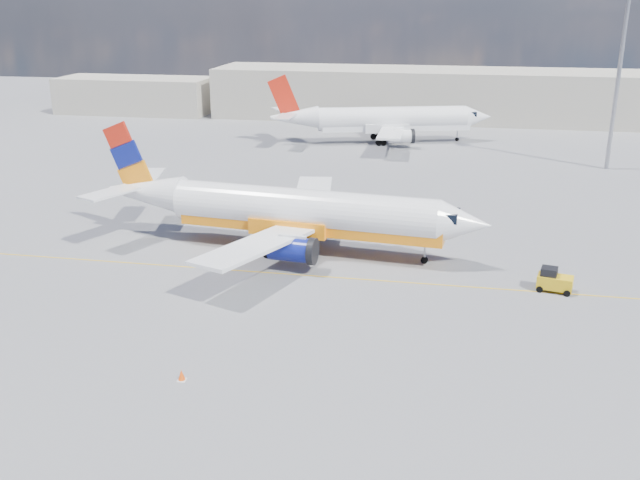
% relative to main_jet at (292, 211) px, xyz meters
% --- Properties ---
extents(ground, '(240.00, 240.00, 0.00)m').
position_rel_main_jet_xyz_m(ground, '(2.66, -8.22, -3.25)').
color(ground, slate).
rests_on(ground, ground).
extents(taxi_line, '(70.00, 0.15, 0.01)m').
position_rel_main_jet_xyz_m(taxi_line, '(2.66, -5.22, -3.25)').
color(taxi_line, gold).
rests_on(taxi_line, ground).
extents(terminal_main, '(70.00, 14.00, 8.00)m').
position_rel_main_jet_xyz_m(terminal_main, '(7.66, 66.78, 0.75)').
color(terminal_main, '#B4AC9B').
rests_on(terminal_main, ground).
extents(terminal_annex, '(26.00, 10.00, 6.00)m').
position_rel_main_jet_xyz_m(terminal_annex, '(-42.34, 63.78, -0.25)').
color(terminal_annex, '#B4AC9B').
rests_on(terminal_annex, ground).
extents(main_jet, '(32.19, 25.34, 9.76)m').
position_rel_main_jet_xyz_m(main_jet, '(0.00, 0.00, 0.00)').
color(main_jet, white).
rests_on(main_jet, ground).
extents(second_jet, '(31.18, 23.77, 9.43)m').
position_rel_main_jet_xyz_m(second_jet, '(2.84, 45.37, -0.11)').
color(second_jet, white).
rests_on(second_jet, ground).
extents(gse_tug, '(2.57, 1.91, 1.67)m').
position_rel_main_jet_xyz_m(gse_tug, '(19.65, -4.87, -2.46)').
color(gse_tug, black).
rests_on(gse_tug, ground).
extents(traffic_cone, '(0.45, 0.45, 0.63)m').
position_rel_main_jet_xyz_m(traffic_cone, '(-1.28, -21.16, -2.95)').
color(traffic_cone, white).
rests_on(traffic_cone, ground).
extents(floodlight_mast, '(1.64, 1.64, 22.50)m').
position_rel_main_jet_xyz_m(floodlight_mast, '(30.21, 34.43, 10.23)').
color(floodlight_mast, '#96969E').
rests_on(floodlight_mast, ground).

